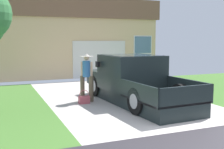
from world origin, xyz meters
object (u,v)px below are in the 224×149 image
at_px(handbag, 84,99).
at_px(house_with_garage, 68,38).
at_px(pickup_truck, 133,81).
at_px(person_with_hat, 87,75).
at_px(wheeled_trash_bin, 153,69).

xyz_separation_m(handbag, house_with_garage, (1.67, 9.03, 2.14)).
height_order(pickup_truck, handbag, pickup_truck).
xyz_separation_m(person_with_hat, house_with_garage, (1.47, 8.71, 1.36)).
bearing_deg(person_with_hat, pickup_truck, 13.92).
height_order(person_with_hat, wheeled_trash_bin, person_with_hat).
xyz_separation_m(pickup_truck, house_with_garage, (-0.04, 9.30, 1.56)).
xyz_separation_m(pickup_truck, person_with_hat, (-1.51, 0.59, 0.21)).
xyz_separation_m(person_with_hat, wheeled_trash_bin, (4.86, 3.77, -0.33)).
bearing_deg(house_with_garage, handbag, -100.48).
xyz_separation_m(house_with_garage, wheeled_trash_bin, (3.39, -4.94, -1.68)).
relative_size(handbag, wheeled_trash_bin, 0.42).
distance_m(person_with_hat, wheeled_trash_bin, 6.16).
bearing_deg(house_with_garage, pickup_truck, -89.77).
xyz_separation_m(pickup_truck, handbag, (-1.71, 0.27, -0.58)).
bearing_deg(person_with_hat, wheeled_trash_bin, 73.25).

